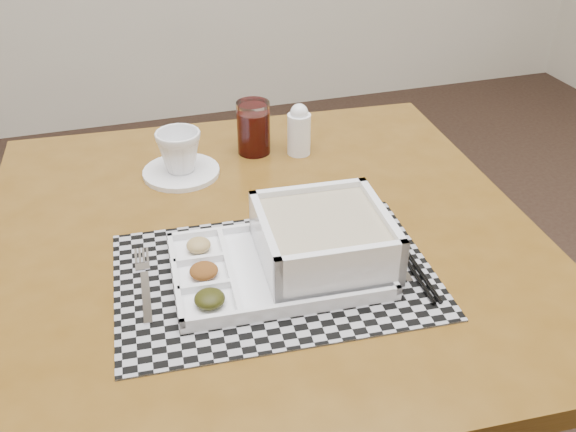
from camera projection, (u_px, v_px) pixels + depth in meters
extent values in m
cube|color=#5D3C11|center=(261.00, 239.00, 1.10)|extent=(0.99, 0.99, 0.04)
cylinder|color=#5D3C11|center=(61.00, 285.00, 1.55)|extent=(0.05, 0.05, 0.66)
cylinder|color=#5D3C11|center=(387.00, 239.00, 1.72)|extent=(0.05, 0.05, 0.66)
cube|color=#5D3C11|center=(228.00, 162.00, 1.46)|extent=(0.80, 0.08, 0.07)
cube|color=#5D3C11|center=(24.00, 299.00, 1.06)|extent=(0.08, 0.80, 0.07)
cube|color=#5D3C11|center=(470.00, 236.00, 1.21)|extent=(0.08, 0.80, 0.07)
cube|color=#9B9AA2|center=(275.00, 275.00, 0.99)|extent=(0.51, 0.36, 0.00)
cube|color=white|center=(278.00, 268.00, 0.99)|extent=(0.33, 0.24, 0.01)
cube|color=white|center=(264.00, 225.00, 1.07)|extent=(0.32, 0.03, 0.01)
cube|color=white|center=(294.00, 306.00, 0.90)|extent=(0.32, 0.03, 0.01)
cube|color=white|center=(175.00, 277.00, 0.95)|extent=(0.02, 0.22, 0.01)
cube|color=white|center=(374.00, 249.00, 1.02)|extent=(0.02, 0.22, 0.01)
cube|color=white|center=(229.00, 269.00, 0.97)|extent=(0.02, 0.20, 0.01)
cube|color=white|center=(204.00, 287.00, 0.93)|extent=(0.08, 0.01, 0.01)
cube|color=white|center=(199.00, 260.00, 0.99)|extent=(0.08, 0.01, 0.01)
ellipsoid|color=black|center=(210.00, 299.00, 0.90)|extent=(0.04, 0.04, 0.02)
ellipsoid|color=#54300E|center=(204.00, 271.00, 0.96)|extent=(0.04, 0.04, 0.02)
ellipsoid|color=olive|center=(199.00, 245.00, 1.02)|extent=(0.04, 0.04, 0.02)
cube|color=white|center=(323.00, 254.00, 1.00)|extent=(0.21, 0.21, 0.01)
cube|color=white|center=(308.00, 206.00, 1.06)|extent=(0.20, 0.03, 0.08)
cube|color=white|center=(341.00, 273.00, 0.91)|extent=(0.20, 0.03, 0.08)
cube|color=white|center=(265.00, 245.00, 0.97)|extent=(0.03, 0.20, 0.08)
cube|color=white|center=(380.00, 229.00, 1.00)|extent=(0.03, 0.20, 0.08)
cube|color=tan|center=(323.00, 239.00, 0.99)|extent=(0.19, 0.19, 0.07)
cube|color=silver|center=(145.00, 297.00, 0.94)|extent=(0.02, 0.12, 0.00)
cube|color=silver|center=(143.00, 267.00, 1.00)|extent=(0.02, 0.02, 0.00)
cube|color=silver|center=(136.00, 257.00, 1.02)|extent=(0.01, 0.04, 0.00)
cube|color=silver|center=(140.00, 256.00, 1.02)|extent=(0.01, 0.04, 0.00)
cube|color=silver|center=(144.00, 255.00, 1.02)|extent=(0.01, 0.04, 0.00)
cube|color=silver|center=(147.00, 255.00, 1.03)|extent=(0.01, 0.04, 0.00)
cube|color=silver|center=(396.00, 259.00, 1.02)|extent=(0.02, 0.12, 0.00)
ellipsoid|color=silver|center=(376.00, 227.00, 1.09)|extent=(0.04, 0.06, 0.01)
cylinder|color=black|center=(403.00, 256.00, 1.02)|extent=(0.02, 0.24, 0.01)
cylinder|color=black|center=(409.00, 255.00, 1.02)|extent=(0.02, 0.24, 0.01)
cylinder|color=white|center=(181.00, 172.00, 1.26)|extent=(0.15, 0.15, 0.01)
imported|color=white|center=(179.00, 151.00, 1.23)|extent=(0.11, 0.11, 0.08)
cylinder|color=white|center=(254.00, 128.00, 1.31)|extent=(0.07, 0.07, 0.11)
cylinder|color=#3D0405|center=(254.00, 133.00, 1.32)|extent=(0.06, 0.06, 0.09)
cylinder|color=white|center=(299.00, 134.00, 1.31)|extent=(0.05, 0.05, 0.09)
sphere|color=white|center=(299.00, 112.00, 1.29)|extent=(0.04, 0.04, 0.04)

